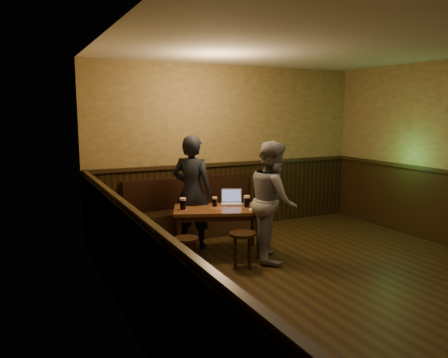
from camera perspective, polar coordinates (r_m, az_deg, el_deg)
room at (r=5.28m, az=14.43°, el=-0.46°), size 5.04×6.04×2.84m
bench at (r=7.19m, az=-4.15°, el=-4.99°), size 2.20×0.50×0.95m
pub_table at (r=6.26m, az=-0.82°, el=-4.58°), size 1.41×1.11×0.67m
stool_left at (r=5.66m, az=-4.96°, el=-8.49°), size 0.33×0.33×0.43m
stool_right at (r=5.74m, az=2.42°, el=-7.91°), size 0.44×0.44×0.47m
pint_left at (r=6.13m, az=-5.39°, el=-3.24°), size 0.11×0.11×0.17m
pint_mid at (r=6.30m, az=-1.22°, el=-3.00°), size 0.09×0.09×0.15m
pint_right at (r=6.24m, az=3.01°, el=-2.97°), size 0.11×0.11×0.18m
laptop at (r=6.50m, az=1.00°, el=-2.77°), size 0.38×0.35×0.22m
menu at (r=6.16m, az=4.35°, el=-3.97°), size 0.27×0.25×0.00m
person_suit at (r=6.50m, az=-4.18°, el=-1.67°), size 0.73×0.72×1.69m
person_grey at (r=6.00m, az=6.40°, el=-2.83°), size 0.88×0.98×1.64m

